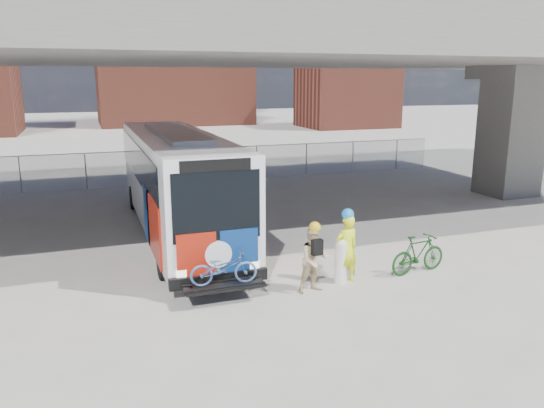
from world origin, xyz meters
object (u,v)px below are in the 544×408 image
bus (176,175)px  bollard (341,259)px  bike_parked (418,254)px  cyclist_hivis (347,247)px  cyclist_tan (314,259)px

bus → bollard: size_ratio=10.36×
bus → bike_parked: size_ratio=6.89×
cyclist_hivis → bike_parked: (2.25, -0.08, -0.43)m
bollard → cyclist_hivis: 0.37m
bus → bollard: (3.32, -6.33, -1.44)m
cyclist_hivis → bike_parked: cyclist_hivis is taller
bus → cyclist_hivis: (3.48, -6.33, -1.11)m
bollard → cyclist_tan: size_ratio=0.66×
bollard → cyclist_tan: (-0.94, -0.34, 0.22)m
cyclist_tan → bike_parked: 3.37m
bus → cyclist_hivis: 7.31m
bollard → bike_parked: bollard is taller
cyclist_hivis → cyclist_tan: bearing=8.5°
bus → bike_parked: bearing=-48.2°
bike_parked → bus: bearing=34.2°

